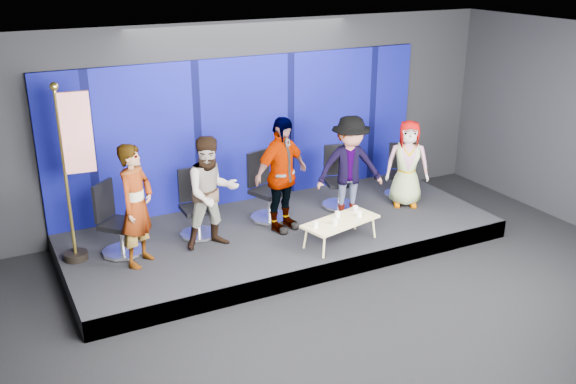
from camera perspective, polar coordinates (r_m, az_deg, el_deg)
name	(u,v)px	position (r m, az deg, el deg)	size (l,w,h in m)	color
ground	(365,314)	(8.86, 6.83, -10.71)	(10.00, 10.00, 0.00)	black
room_walls	(373,140)	(7.88, 7.57, 4.57)	(10.02, 8.02, 3.51)	black
riser	(282,235)	(10.70, -0.54, -3.86)	(7.00, 3.00, 0.30)	black
backdrop	(245,131)	(11.45, -3.83, 5.48)	(7.00, 0.08, 2.60)	#070851
chair_a	(118,231)	(9.92, -14.90, -3.37)	(0.89, 0.89, 1.12)	silver
panelist_a	(136,205)	(9.34, -13.32, -1.16)	(0.66, 0.43, 1.81)	black
chair_b	(197,214)	(10.32, -8.10, -1.97)	(0.62, 0.62, 1.08)	silver
panelist_b	(212,193)	(9.71, -6.80, -0.07)	(0.85, 0.66, 1.75)	black
chair_c	(267,198)	(10.83, -1.89, -0.50)	(0.84, 0.84, 1.17)	silver
panelist_c	(281,175)	(10.21, -0.60, 1.54)	(1.11, 0.46, 1.89)	black
chair_d	(339,187)	(11.42, 4.52, 0.46)	(0.75, 0.75, 1.09)	silver
panelist_d	(350,168)	(10.80, 5.51, 2.18)	(1.14, 0.66, 1.77)	black
chair_e	(399,179)	(12.10, 9.84, 1.17)	(0.74, 0.74, 0.96)	silver
panelist_e	(407,164)	(11.49, 10.56, 2.50)	(0.76, 0.49, 1.55)	black
coffee_table	(340,222)	(9.97, 4.69, -2.69)	(1.33, 0.80, 0.38)	tan
mug_a	(316,225)	(9.66, 2.48, -2.92)	(0.08, 0.08, 0.09)	white
mug_b	(335,222)	(9.78, 4.22, -2.66)	(0.08, 0.08, 0.09)	white
mug_c	(338,214)	(10.05, 4.43, -2.00)	(0.08, 0.08, 0.10)	white
mug_d	(359,214)	(10.10, 6.35, -1.93)	(0.08, 0.08, 0.10)	white
mug_e	(355,209)	(10.30, 6.02, -1.48)	(0.08, 0.08, 0.09)	white
flag_stand	(75,169)	(9.55, -18.44, 1.95)	(0.60, 0.35, 2.64)	black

